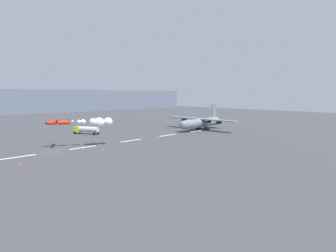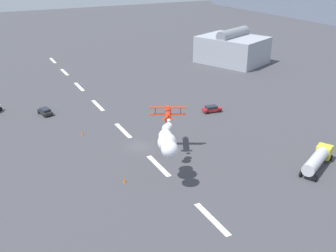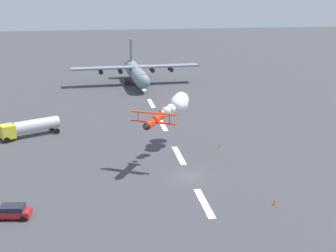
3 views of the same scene
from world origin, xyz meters
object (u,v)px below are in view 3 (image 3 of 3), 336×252
at_px(airport_staff_sedan, 11,211).
at_px(stunt_biplane_red, 176,105).
at_px(cargo_transport_plane, 137,73).
at_px(fuel_tanker_truck, 29,127).
at_px(traffic_cone_far, 220,146).
at_px(traffic_cone_near, 275,202).

bearing_deg(airport_staff_sedan, stunt_biplane_red, -47.37).
bearing_deg(cargo_transport_plane, stunt_biplane_red, -178.46).
relative_size(cargo_transport_plane, airport_staff_sedan, 7.33).
xyz_separation_m(fuel_tanker_truck, airport_staff_sedan, (-29.95, -1.43, -0.94)).
distance_m(stunt_biplane_red, traffic_cone_far, 9.71).
bearing_deg(traffic_cone_far, airport_staff_sedan, 123.15).
height_order(fuel_tanker_truck, airport_staff_sedan, fuel_tanker_truck).
xyz_separation_m(airport_staff_sedan, traffic_cone_near, (-1.64, -30.17, -0.44)).
height_order(fuel_tanker_truck, traffic_cone_far, fuel_tanker_truck).
distance_m(fuel_tanker_truck, airport_staff_sedan, 30.00).
bearing_deg(traffic_cone_far, traffic_cone_near, -177.36).
distance_m(cargo_transport_plane, traffic_cone_near, 72.19).
distance_m(stunt_biplane_red, fuel_tanker_truck, 25.99).
bearing_deg(traffic_cone_near, fuel_tanker_truck, 45.02).
height_order(stunt_biplane_red, traffic_cone_near, stunt_biplane_red).
height_order(airport_staff_sedan, traffic_cone_far, airport_staff_sedan).
bearing_deg(fuel_tanker_truck, cargo_transport_plane, -29.16).
height_order(fuel_tanker_truck, traffic_cone_near, fuel_tanker_truck).
xyz_separation_m(traffic_cone_near, traffic_cone_far, (20.71, 0.96, 0.00)).
bearing_deg(fuel_tanker_truck, traffic_cone_near, -134.98).
height_order(cargo_transport_plane, fuel_tanker_truck, cargo_transport_plane).
height_order(stunt_biplane_red, airport_staff_sedan, stunt_biplane_red).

